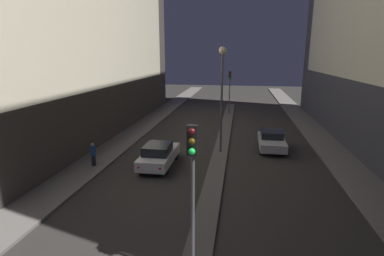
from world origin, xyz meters
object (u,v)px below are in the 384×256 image
at_px(street_lamp, 222,80).
at_px(pedestrian_on_left_sidewalk, 93,154).
at_px(car_left_lane, 159,155).
at_px(car_right_lane, 271,140).
at_px(traffic_light_mid, 230,83).
at_px(traffic_light_near, 193,170).

relative_size(street_lamp, pedestrian_on_left_sidewalk, 4.95).
distance_m(car_left_lane, car_right_lane, 9.01).
bearing_deg(car_right_lane, traffic_light_mid, 105.99).
bearing_deg(car_right_lane, traffic_light_near, -104.67).
relative_size(traffic_light_mid, car_right_lane, 1.25).
distance_m(traffic_light_near, pedestrian_on_left_sidewalk, 12.22).
height_order(street_lamp, car_left_lane, street_lamp).
bearing_deg(street_lamp, traffic_light_mid, 90.00).
bearing_deg(car_left_lane, traffic_light_near, -68.69).
distance_m(traffic_light_near, traffic_light_mid, 27.88).
height_order(traffic_light_mid, pedestrian_on_left_sidewalk, traffic_light_mid).
height_order(traffic_light_near, pedestrian_on_left_sidewalk, traffic_light_near).
xyz_separation_m(traffic_light_near, car_right_lane, (3.81, 14.57, -3.09)).
relative_size(traffic_light_mid, pedestrian_on_left_sidewalk, 3.32).
height_order(traffic_light_near, traffic_light_mid, same).
xyz_separation_m(traffic_light_near, street_lamp, (0.00, 13.09, 1.60)).
xyz_separation_m(street_lamp, car_right_lane, (3.81, 1.48, -4.69)).
distance_m(traffic_light_mid, street_lamp, 14.88).
bearing_deg(traffic_light_near, car_right_lane, 75.33).
distance_m(traffic_light_mid, car_left_lane, 18.75).
bearing_deg(pedestrian_on_left_sidewalk, car_left_lane, 12.79).
bearing_deg(street_lamp, car_right_lane, 21.24).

